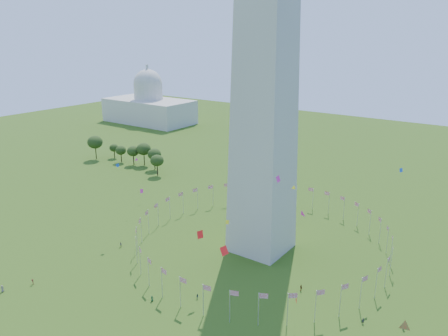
{
  "coord_description": "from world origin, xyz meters",
  "views": [
    {
      "loc": [
        65.32,
        -62.15,
        67.71
      ],
      "look_at": [
        -4.16,
        35.0,
        30.57
      ],
      "focal_mm": 35.0,
      "sensor_mm": 36.0,
      "label": 1
    }
  ],
  "objects": [
    {
      "name": "ground",
      "position": [
        0.0,
        0.0,
        0.0
      ],
      "size": [
        600.0,
        600.0,
        0.0
      ],
      "primitive_type": "plane",
      "color": "#2C4C11",
      "rests_on": "ground"
    },
    {
      "name": "flag_ring",
      "position": [
        -0.0,
        50.0,
        4.5
      ],
      "size": [
        80.24,
        80.24,
        9.0
      ],
      "color": "silver",
      "rests_on": "ground"
    },
    {
      "name": "capitol_building",
      "position": [
        -180.0,
        180.0,
        23.0
      ],
      "size": [
        70.0,
        35.0,
        46.0
      ],
      "primitive_type": null,
      "color": "beige",
      "rests_on": "ground"
    },
    {
      "name": "crowd",
      "position": [
        4.45,
        -1.86,
        0.85
      ],
      "size": [
        94.02,
        68.38,
        1.96
      ],
      "color": "black",
      "rests_on": "ground"
    },
    {
      "name": "kites_aloft",
      "position": [
        11.17,
        21.06,
        19.51
      ],
      "size": [
        115.68,
        76.81,
        32.16
      ],
      "color": "#CC2699",
      "rests_on": "ground"
    },
    {
      "name": "tree_line_west",
      "position": [
        -106.09,
        90.41,
        5.56
      ],
      "size": [
        55.88,
        15.9,
        13.0
      ],
      "color": "#314D19",
      "rests_on": "ground"
    }
  ]
}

